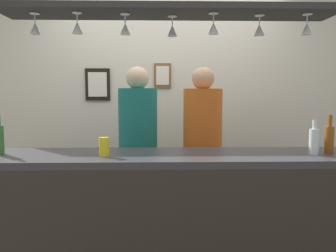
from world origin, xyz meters
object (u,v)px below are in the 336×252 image
object	(u,v)px
bottle_beer_amber_tall	(329,138)
picture_frame_caricature	(98,84)
drink_can	(104,147)
person_right_orange_shirt	(202,143)
person_middle_teal_shirt	(138,143)
bottle_soda_clear	(314,141)
picture_frame_crest	(163,75)

from	to	relation	value
bottle_beer_amber_tall	picture_frame_caricature	xyz separation A→B (m)	(-1.81, 1.40, 0.40)
bottle_beer_amber_tall	drink_can	bearing A→B (deg)	-177.24
bottle_beer_amber_tall	picture_frame_caricature	world-z (taller)	picture_frame_caricature
person_right_orange_shirt	drink_can	size ratio (longest dim) A/B	13.79
person_middle_teal_shirt	person_right_orange_shirt	distance (m)	0.57
person_right_orange_shirt	bottle_soda_clear	world-z (taller)	person_right_orange_shirt
picture_frame_crest	picture_frame_caricature	bearing A→B (deg)	180.00
person_middle_teal_shirt	person_right_orange_shirt	world-z (taller)	person_middle_teal_shirt
person_middle_teal_shirt	picture_frame_caricature	size ratio (longest dim) A/B	4.96
drink_can	picture_frame_crest	world-z (taller)	picture_frame_crest
bottle_beer_amber_tall	picture_frame_crest	distance (m)	1.86
person_middle_teal_shirt	bottle_soda_clear	xyz separation A→B (m)	(1.21, -0.78, 0.13)
bottle_soda_clear	picture_frame_crest	world-z (taller)	picture_frame_crest
picture_frame_crest	picture_frame_caricature	xyz separation A→B (m)	(-0.69, 0.00, -0.10)
bottle_soda_clear	person_right_orange_shirt	bearing A→B (deg)	129.49
bottle_soda_clear	bottle_beer_amber_tall	size ratio (longest dim) A/B	0.88
person_middle_teal_shirt	bottle_beer_amber_tall	size ratio (longest dim) A/B	6.48
person_right_orange_shirt	bottle_beer_amber_tall	size ratio (longest dim) A/B	6.47
drink_can	picture_frame_caricature	world-z (taller)	picture_frame_caricature
bottle_beer_amber_tall	picture_frame_caricature	bearing A→B (deg)	142.14
person_middle_teal_shirt	person_right_orange_shirt	xyz separation A→B (m)	(0.57, 0.00, -0.00)
bottle_soda_clear	picture_frame_caricature	distance (m)	2.26
person_right_orange_shirt	drink_can	world-z (taller)	person_right_orange_shirt
bottle_beer_amber_tall	picture_frame_caricature	size ratio (longest dim) A/B	0.76
person_right_orange_shirt	bottle_soda_clear	xyz separation A→B (m)	(0.64, -0.78, 0.13)
bottle_beer_amber_tall	drink_can	xyz separation A→B (m)	(-1.50, -0.07, -0.04)
bottle_soda_clear	picture_frame_caricature	world-z (taller)	picture_frame_caricature
person_middle_teal_shirt	picture_frame_crest	bearing A→B (deg)	71.86
bottle_soda_clear	bottle_beer_amber_tall	bearing A→B (deg)	22.05
person_middle_teal_shirt	picture_frame_caricature	distance (m)	0.98
person_middle_teal_shirt	person_right_orange_shirt	bearing A→B (deg)	0.00
bottle_beer_amber_tall	bottle_soda_clear	bearing A→B (deg)	-157.95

